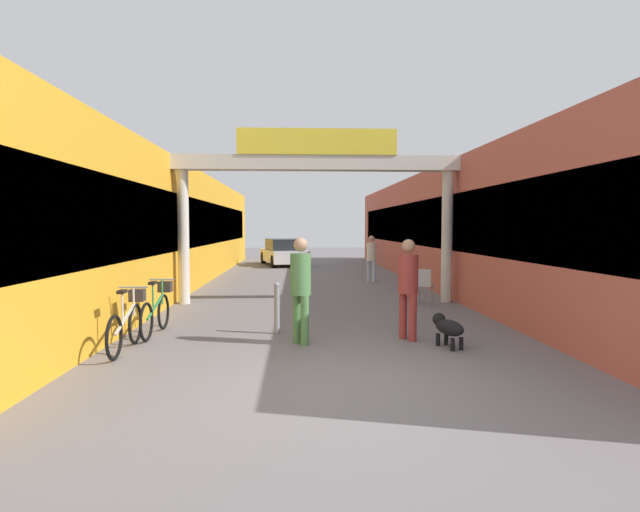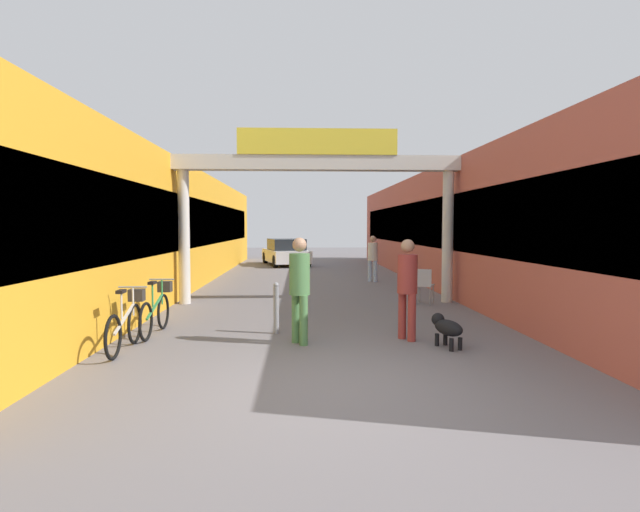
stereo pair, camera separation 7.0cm
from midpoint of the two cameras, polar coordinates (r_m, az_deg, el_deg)
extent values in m
plane|color=slate|center=(6.26, 2.23, -14.74)|extent=(80.00, 80.00, 0.00)
cube|color=gold|center=(17.55, -17.61, 2.98)|extent=(3.00, 26.00, 3.74)
cube|color=black|center=(17.22, -12.86, 3.67)|extent=(0.04, 23.40, 1.50)
cube|color=#B25142|center=(17.83, 15.94, 3.01)|extent=(3.00, 26.00, 3.74)
cube|color=black|center=(17.42, 11.31, 3.69)|extent=(0.04, 23.40, 1.50)
cylinder|color=beige|center=(12.97, -15.13, 2.09)|extent=(0.28, 0.28, 3.36)
cylinder|color=beige|center=(13.21, 14.54, 2.12)|extent=(0.28, 0.28, 3.36)
cube|color=beige|center=(12.75, -0.16, 10.57)|extent=(7.40, 0.44, 0.37)
cube|color=yellow|center=(12.62, -0.12, 12.95)|extent=(3.96, 0.10, 0.64)
cylinder|color=#99332D|center=(8.83, 9.60, -6.73)|extent=(0.19, 0.19, 0.81)
cylinder|color=#99332D|center=(8.66, 10.68, -6.95)|extent=(0.19, 0.19, 0.81)
cylinder|color=#99332D|center=(8.64, 10.19, -2.03)|extent=(0.46, 0.46, 0.67)
sphere|color=tan|center=(8.61, 10.22, 1.13)|extent=(0.31, 0.31, 0.23)
cylinder|color=#4C7F47|center=(8.42, -2.54, -7.12)|extent=(0.19, 0.19, 0.82)
cylinder|color=#4C7F47|center=(8.22, -1.64, -7.38)|extent=(0.19, 0.19, 0.82)
cylinder|color=#4C7F47|center=(8.22, -2.11, -2.09)|extent=(0.47, 0.47, 0.68)
sphere|color=tan|center=(8.18, -2.11, 1.30)|extent=(0.32, 0.32, 0.23)
cylinder|color=#A5BFE0|center=(17.57, 6.46, -1.75)|extent=(0.20, 0.20, 0.75)
cylinder|color=#A5BFE0|center=(17.71, 5.83, -1.71)|extent=(0.20, 0.20, 0.75)
cylinder|color=silver|center=(17.60, 6.16, 0.50)|extent=(0.48, 0.48, 0.62)
sphere|color=tan|center=(17.58, 6.17, 1.96)|extent=(0.30, 0.30, 0.21)
ellipsoid|color=black|center=(8.32, 14.71, -7.95)|extent=(0.48, 0.69, 0.25)
sphere|color=black|center=(8.53, 13.56, -7.05)|extent=(0.27, 0.27, 0.21)
sphere|color=white|center=(8.47, 13.93, -7.82)|extent=(0.20, 0.20, 0.15)
cylinder|color=black|center=(8.47, 13.45, -9.30)|extent=(0.09, 0.09, 0.20)
cylinder|color=black|center=(8.57, 14.37, -9.17)|extent=(0.09, 0.09, 0.20)
cylinder|color=black|center=(8.18, 15.03, -9.78)|extent=(0.09, 0.09, 0.20)
cylinder|color=black|center=(8.28, 15.96, -9.64)|extent=(0.09, 0.09, 0.20)
torus|color=black|center=(8.89, -20.20, -7.27)|extent=(0.06, 0.67, 0.67)
torus|color=black|center=(7.94, -22.33, -8.59)|extent=(0.06, 0.67, 0.67)
cube|color=beige|center=(8.38, -21.23, -6.68)|extent=(0.06, 0.94, 0.34)
cylinder|color=beige|center=(8.23, -21.52, -5.32)|extent=(0.03, 0.03, 0.42)
cube|color=black|center=(8.20, -21.55, -3.80)|extent=(0.10, 0.22, 0.05)
cylinder|color=beige|center=(8.77, -20.37, -4.90)|extent=(0.03, 0.03, 0.46)
cylinder|color=gray|center=(8.74, -20.40, -3.34)|extent=(0.46, 0.04, 0.03)
cube|color=#332D28|center=(8.95, -20.00, -4.21)|extent=(0.24, 0.21, 0.20)
torus|color=black|center=(9.96, -17.28, -6.08)|extent=(0.06, 0.67, 0.67)
torus|color=black|center=(9.00, -19.07, -7.12)|extent=(0.06, 0.67, 0.67)
cube|color=#338C4C|center=(9.45, -18.15, -5.50)|extent=(0.05, 0.94, 0.34)
cylinder|color=#338C4C|center=(9.30, -18.39, -4.27)|extent=(0.03, 0.03, 0.42)
cube|color=black|center=(9.28, -18.41, -2.92)|extent=(0.10, 0.22, 0.05)
cylinder|color=#338C4C|center=(9.85, -17.41, -3.95)|extent=(0.03, 0.03, 0.46)
cylinder|color=gray|center=(9.82, -17.44, -2.57)|extent=(0.46, 0.04, 0.03)
cube|color=#332D28|center=(10.03, -17.11, -3.36)|extent=(0.24, 0.20, 0.20)
cylinder|color=gray|center=(9.13, -4.81, -6.19)|extent=(0.10, 0.10, 0.86)
sphere|color=gray|center=(9.07, -4.82, -3.34)|extent=(0.10, 0.10, 0.10)
cylinder|color=gray|center=(13.08, 11.49, -4.24)|extent=(0.04, 0.04, 0.45)
cylinder|color=gray|center=(13.00, 12.95, -4.31)|extent=(0.04, 0.04, 0.45)
cylinder|color=gray|center=(12.75, 11.13, -4.44)|extent=(0.04, 0.04, 0.45)
cylinder|color=gray|center=(12.67, 12.63, -4.50)|extent=(0.04, 0.04, 0.45)
cube|color=silver|center=(12.85, 12.06, -3.29)|extent=(0.54, 0.54, 0.04)
cube|color=silver|center=(12.65, 11.89, -2.39)|extent=(0.37, 0.22, 0.40)
cube|color=silver|center=(25.20, -3.87, 0.05)|extent=(2.63, 4.30, 0.60)
cube|color=#1E2328|center=(25.02, -3.80, 1.34)|extent=(2.04, 2.50, 0.55)
cylinder|color=black|center=(26.48, -6.19, -0.19)|extent=(0.33, 0.63, 0.60)
cylinder|color=black|center=(26.79, -2.84, -0.13)|extent=(0.33, 0.63, 0.60)
cylinder|color=black|center=(23.63, -5.04, -0.62)|extent=(0.33, 0.63, 0.60)
cylinder|color=black|center=(23.98, -1.30, -0.55)|extent=(0.33, 0.63, 0.60)
camera|label=1|loc=(0.04, -89.82, 0.01)|focal=28.00mm
camera|label=2|loc=(0.04, 90.18, -0.01)|focal=28.00mm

